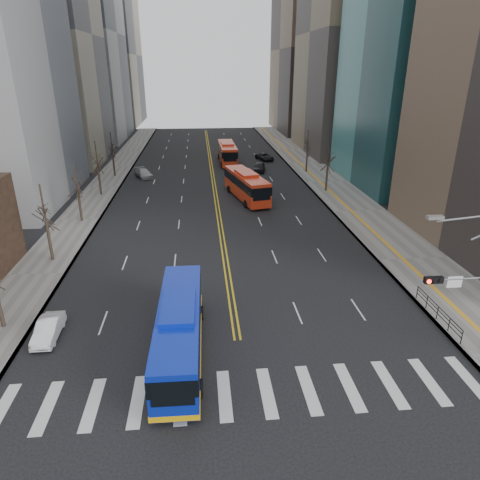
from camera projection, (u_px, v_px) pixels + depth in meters
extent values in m
plane|color=black|center=(246.00, 394.00, 23.68)|extent=(220.00, 220.00, 0.00)
cube|color=slate|center=(326.00, 182.00, 66.68)|extent=(7.00, 130.00, 0.15)
cube|color=slate|center=(103.00, 187.00, 63.68)|extent=(5.00, 130.00, 0.15)
cube|color=silver|center=(1.00, 410.00, 22.53)|extent=(0.70, 4.00, 0.01)
cube|color=silver|center=(47.00, 407.00, 22.74)|extent=(0.70, 4.00, 0.01)
cube|color=silver|center=(93.00, 404.00, 22.95)|extent=(0.70, 4.00, 0.01)
cube|color=silver|center=(138.00, 401.00, 23.16)|extent=(0.70, 4.00, 0.01)
cube|color=silver|center=(181.00, 398.00, 23.37)|extent=(0.70, 4.00, 0.01)
cube|color=silver|center=(224.00, 395.00, 23.58)|extent=(0.70, 4.00, 0.01)
cube|color=silver|center=(267.00, 392.00, 23.78)|extent=(0.70, 4.00, 0.01)
cube|color=silver|center=(308.00, 389.00, 23.99)|extent=(0.70, 4.00, 0.01)
cube|color=silver|center=(349.00, 386.00, 24.20)|extent=(0.70, 4.00, 0.01)
cube|color=silver|center=(390.00, 384.00, 24.41)|extent=(0.70, 4.00, 0.01)
cube|color=silver|center=(429.00, 381.00, 24.62)|extent=(0.70, 4.00, 0.01)
cube|color=silver|center=(468.00, 378.00, 24.83)|extent=(0.70, 4.00, 0.01)
cube|color=gold|center=(211.00, 170.00, 74.37)|extent=(0.15, 100.00, 0.01)
cube|color=gold|center=(213.00, 170.00, 74.40)|extent=(0.15, 100.00, 0.01)
cube|color=gray|center=(26.00, 34.00, 73.49)|extent=(22.00, 22.00, 44.00)
cube|color=gray|center=(72.00, 32.00, 97.72)|extent=(20.00, 26.00, 48.00)
cube|color=#786953|center=(360.00, 32.00, 83.10)|extent=(20.00, 26.00, 46.00)
cube|color=gray|center=(106.00, 55.00, 128.82)|extent=(18.00, 30.00, 40.00)
cube|color=brown|center=(313.00, 49.00, 113.27)|extent=(18.00, 30.00, 42.00)
cylinder|color=slate|center=(466.00, 278.00, 24.59)|extent=(4.50, 0.12, 0.12)
cube|color=black|center=(434.00, 280.00, 24.42)|extent=(1.10, 0.28, 0.38)
cylinder|color=#FF190C|center=(429.00, 282.00, 24.24)|extent=(0.24, 0.08, 0.24)
cylinder|color=black|center=(435.00, 281.00, 24.27)|extent=(0.24, 0.08, 0.24)
cylinder|color=black|center=(441.00, 281.00, 24.30)|extent=(0.24, 0.08, 0.24)
cube|color=white|center=(455.00, 282.00, 24.61)|extent=(0.90, 0.06, 0.70)
cube|color=#999993|center=(435.00, 217.00, 22.93)|extent=(0.90, 0.35, 0.18)
cube|color=black|center=(439.00, 307.00, 30.04)|extent=(0.04, 6.00, 0.04)
cylinder|color=black|center=(462.00, 338.00, 27.46)|extent=(0.06, 0.06, 1.00)
cylinder|color=black|center=(449.00, 325.00, 28.85)|extent=(0.06, 0.06, 1.00)
cylinder|color=black|center=(437.00, 313.00, 30.23)|extent=(0.06, 0.06, 1.00)
cylinder|color=black|center=(427.00, 302.00, 31.61)|extent=(0.06, 0.06, 1.00)
cylinder|color=black|center=(417.00, 292.00, 32.99)|extent=(0.06, 0.06, 1.00)
cylinder|color=#2E251C|center=(50.00, 242.00, 39.05)|extent=(0.28, 0.28, 3.90)
cylinder|color=#2E251C|center=(80.00, 207.00, 49.25)|extent=(0.28, 0.28, 3.60)
cylinder|color=#2E251C|center=(100.00, 181.00, 59.31)|extent=(0.28, 0.28, 4.00)
cylinder|color=#2E251C|center=(114.00, 165.00, 69.49)|extent=(0.28, 0.28, 3.80)
cylinder|color=#2E251C|center=(327.00, 179.00, 61.31)|extent=(0.28, 0.28, 3.50)
cylinder|color=#2E251C|center=(307.00, 161.00, 72.32)|extent=(0.28, 0.28, 3.75)
cube|color=#0B23B1|center=(180.00, 329.00, 26.37)|extent=(2.74, 12.12, 2.87)
cube|color=black|center=(179.00, 321.00, 26.16)|extent=(2.80, 12.14, 1.03)
cube|color=#0B23B1|center=(178.00, 307.00, 25.79)|extent=(2.09, 4.26, 0.40)
cube|color=yellow|center=(181.00, 346.00, 26.84)|extent=(2.80, 12.14, 0.35)
cylinder|color=black|center=(154.00, 391.00, 23.20)|extent=(0.32, 1.01, 1.00)
cylinder|color=black|center=(200.00, 388.00, 23.38)|extent=(0.32, 1.01, 1.00)
cylinder|color=black|center=(166.00, 314.00, 30.34)|extent=(0.32, 1.01, 1.00)
cylinder|color=black|center=(201.00, 313.00, 30.51)|extent=(0.32, 1.01, 1.00)
cube|color=red|center=(246.00, 185.00, 57.76)|extent=(5.18, 12.14, 3.09)
cube|color=black|center=(246.00, 181.00, 57.54)|extent=(5.24, 12.17, 1.10)
cube|color=red|center=(246.00, 173.00, 57.14)|extent=(3.00, 4.51, 0.40)
cylinder|color=black|center=(246.00, 204.00, 54.57)|extent=(0.51, 1.04, 1.00)
cylinder|color=black|center=(265.00, 202.00, 55.34)|extent=(0.51, 1.04, 1.00)
cylinder|color=black|center=(229.00, 189.00, 61.24)|extent=(0.51, 1.04, 1.00)
cylinder|color=black|center=(247.00, 187.00, 62.01)|extent=(0.51, 1.04, 1.00)
cube|color=red|center=(227.00, 153.00, 79.47)|extent=(2.90, 12.06, 3.15)
cube|color=black|center=(227.00, 149.00, 79.25)|extent=(2.96, 12.08, 1.12)
cube|color=red|center=(227.00, 144.00, 78.84)|extent=(2.24, 4.24, 0.40)
cylinder|color=black|center=(222.00, 165.00, 76.33)|extent=(0.31, 1.00, 1.00)
cylinder|color=black|center=(237.00, 164.00, 76.60)|extent=(0.31, 1.00, 1.00)
cylinder|color=black|center=(219.00, 156.00, 83.41)|extent=(0.31, 1.00, 1.00)
cylinder|color=black|center=(233.00, 156.00, 83.69)|extent=(0.31, 1.00, 1.00)
imported|color=white|center=(48.00, 329.00, 28.38)|extent=(1.40, 3.85, 1.26)
imported|color=black|center=(259.00, 167.00, 73.33)|extent=(2.68, 4.75, 1.52)
imported|color=#A6A6AC|center=(144.00, 173.00, 69.46)|extent=(3.62, 5.11, 1.37)
imported|color=black|center=(265.00, 157.00, 82.26)|extent=(3.58, 5.16, 1.31)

